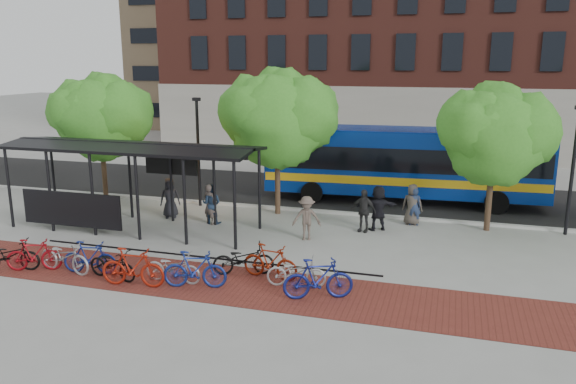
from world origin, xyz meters
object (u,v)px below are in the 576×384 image
(bike_10, at_px, (296,272))
(pedestrian_2, at_px, (212,204))
(pedestrian_3, at_px, (307,218))
(pedestrian_7, at_px, (414,206))
(lamp_post_left, at_px, (198,149))
(lamp_post_right, at_px, (573,167))
(bike_0, at_px, (10,255))
(tree_c, at_px, (497,132))
(bus, at_px, (403,160))
(bus_shelter, at_px, (129,156))
(bike_9, at_px, (270,262))
(pedestrian_1, at_px, (210,204))
(pedestrian_5, at_px, (378,208))
(bike_4, at_px, (112,264))
(tree_a, at_px, (102,115))
(bike_5, at_px, (133,267))
(bike_3, at_px, (90,257))
(bike_8, at_px, (243,259))
(bike_11, at_px, (318,279))
(bike_6, at_px, (173,267))
(pedestrian_4, at_px, (363,211))
(tree_b, at_px, (280,115))
(bike_2, at_px, (65,256))
(pedestrian_6, at_px, (412,204))
(bike_1, at_px, (34,255))
(bike_7, at_px, (195,270))

(bike_10, xyz_separation_m, pedestrian_2, (-5.32, 5.59, 0.37))
(pedestrian_3, bearing_deg, pedestrian_7, 27.06)
(lamp_post_left, relative_size, pedestrian_2, 3.00)
(pedestrian_2, bearing_deg, lamp_post_right, -173.70)
(lamp_post_left, bearing_deg, bike_0, -103.96)
(tree_c, distance_m, bus, 5.84)
(bus_shelter, relative_size, bike_9, 5.60)
(pedestrian_1, relative_size, pedestrian_5, 0.93)
(bus, distance_m, bike_4, 15.16)
(bike_4, bearing_deg, pedestrian_3, -30.32)
(pedestrian_5, bearing_deg, bus_shelter, -13.66)
(bus_shelter, relative_size, lamp_post_right, 2.07)
(lamp_post_right, bearing_deg, bus_shelter, -166.61)
(tree_a, xyz_separation_m, pedestrian_1, (6.65, -2.44, -3.37))
(bus, relative_size, bike_5, 6.50)
(bus_shelter, height_order, bike_4, bus_shelter)
(bus_shelter, distance_m, pedestrian_2, 3.91)
(tree_a, relative_size, bike_5, 2.99)
(tree_a, bearing_deg, bike_5, -52.44)
(bike_3, xyz_separation_m, bike_5, (1.93, -0.55, 0.07))
(tree_a, xyz_separation_m, bike_8, (10.08, -7.44, -3.72))
(bike_0, xyz_separation_m, pedestrian_3, (8.60, 5.97, 0.34))
(lamp_post_right, height_order, bike_11, lamp_post_right)
(bus_shelter, distance_m, bike_6, 7.05)
(bike_9, distance_m, pedestrian_5, 6.75)
(pedestrian_4, bearing_deg, tree_b, 168.35)
(bike_2, bearing_deg, bike_9, -68.67)
(bike_6, height_order, bike_10, bike_6)
(pedestrian_6, bearing_deg, pedestrian_7, 143.96)
(bus, bearing_deg, pedestrian_3, -115.92)
(bike_9, bearing_deg, bike_4, 114.72)
(bus_shelter, distance_m, bike_1, 5.83)
(bus, height_order, bike_7, bus)
(bike_8, distance_m, pedestrian_2, 6.14)
(bike_7, relative_size, bike_11, 0.95)
(bike_7, bearing_deg, pedestrian_2, 6.95)
(lamp_post_right, bearing_deg, bike_0, -152.50)
(pedestrian_5, bearing_deg, bus, -123.58)
(bus, relative_size, bike_9, 7.09)
(pedestrian_1, bearing_deg, bike_4, 108.04)
(lamp_post_left, bearing_deg, tree_a, -177.08)
(bike_9, bearing_deg, bike_3, 110.01)
(bike_11, bearing_deg, tree_b, 2.31)
(bike_5, distance_m, pedestrian_6, 12.04)
(bike_4, bearing_deg, bike_0, 105.37)
(tree_b, height_order, pedestrian_2, tree_b)
(tree_b, xyz_separation_m, bike_3, (-3.75, -8.79, -3.91))
(tree_c, xyz_separation_m, pedestrian_6, (-3.12, -0.08, -3.18))
(bike_8, xyz_separation_m, bike_9, (0.95, -0.09, 0.05))
(bus, distance_m, bike_0, 17.60)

